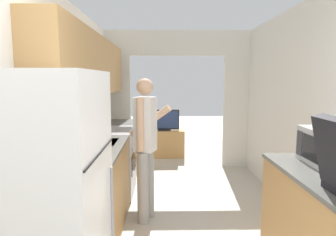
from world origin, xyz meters
The scene contains 9 objects.
wall_left centered at (-1.26, 2.00, 1.48)m, with size 0.38×6.75×2.50m.
wall_far_with_doorway centered at (0.00, 4.38, 1.45)m, with size 3.01×0.06×2.50m.
counter_left centered at (-1.01, 2.46, 0.46)m, with size 0.62×3.17×0.93m.
refrigerator centered at (-0.97, 0.63, 0.84)m, with size 0.70×0.79×1.69m.
range_oven centered at (-1.00, 3.08, 0.47)m, with size 0.66×0.79×1.07m.
person centered at (-0.47, 2.26, 0.88)m, with size 0.52×0.45×1.65m.
microwave centered at (1.11, 1.32, 1.08)m, with size 0.35×0.48×0.30m.
tv_cabinet centered at (-0.23, 5.14, 0.28)m, with size 0.83×0.42×0.56m.
television centered at (-0.23, 5.10, 0.78)m, with size 0.62×0.16×0.44m.
Camera 1 is at (-0.27, -1.09, 1.64)m, focal length 32.00 mm.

